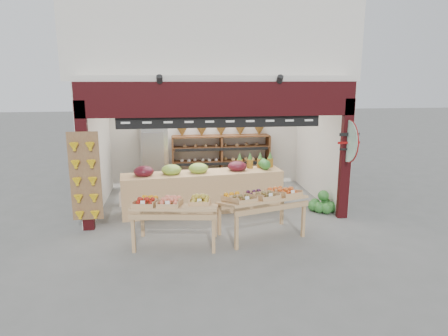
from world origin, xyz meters
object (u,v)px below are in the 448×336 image
cardboard_stack (139,195)px  watermelon_pile (322,204)px  mid_counter (203,190)px  display_table_left (170,205)px  refrigerator (154,158)px  back_shelving (221,149)px  display_table_right (262,198)px

cardboard_stack → watermelon_pile: (4.30, -1.11, -0.07)m
mid_counter → display_table_left: bearing=-112.1°
cardboard_stack → watermelon_pile: bearing=-14.4°
refrigerator → mid_counter: (1.18, -2.03, -0.38)m
back_shelving → display_table_right: (0.31, -3.84, -0.30)m
mid_counter → cardboard_stack: bearing=155.5°
refrigerator → watermelon_pile: bearing=-42.4°
display_table_right → display_table_left: bearing=-175.1°
mid_counter → display_table_right: 2.00m
display_table_left → watermelon_pile: (3.53, 1.43, -0.60)m
back_shelving → mid_counter: (-0.71, -2.15, -0.59)m
mid_counter → display_table_right: size_ratio=2.14×
refrigerator → display_table_left: bearing=-94.4°
mid_counter → display_table_left: 2.01m
refrigerator → display_table_right: bearing=-70.1°
watermelon_pile → cardboard_stack: bearing=165.6°
back_shelving → refrigerator: refrigerator is taller
cardboard_stack → watermelon_pile: 4.44m
display_table_left → watermelon_pile: 3.86m
cardboard_stack → display_table_left: (0.77, -2.53, 0.53)m
cardboard_stack → display_table_left: display_table_left is taller
display_table_left → mid_counter: bearing=67.9°
display_table_right → cardboard_stack: bearing=136.8°
display_table_left → refrigerator: bearing=96.4°
cardboard_stack → display_table_right: size_ratio=0.54×
display_table_right → back_shelving: bearing=94.6°
back_shelving → refrigerator: bearing=-176.5°
mid_counter → back_shelving: bearing=71.7°
back_shelving → refrigerator: 1.91m
display_table_left → display_table_right: bearing=4.9°
refrigerator → display_table_right: (2.20, -3.72, -0.09)m
watermelon_pile → refrigerator: bearing=148.4°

